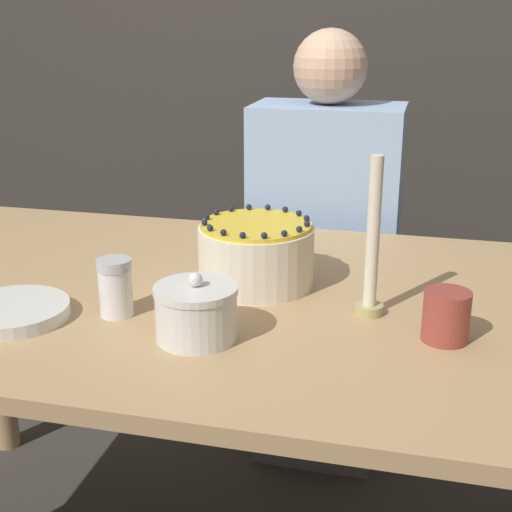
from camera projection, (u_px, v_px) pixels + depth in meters
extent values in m
cube|color=tan|center=(196.00, 296.00, 1.40)|extent=(1.63, 0.92, 0.03)
cylinder|color=#EFE5CC|center=(256.00, 256.00, 1.40)|extent=(0.23, 0.23, 0.12)
cylinder|color=yellow|center=(256.00, 225.00, 1.38)|extent=(0.22, 0.22, 0.01)
sphere|color=#191E3D|center=(307.00, 224.00, 1.35)|extent=(0.01, 0.01, 0.01)
sphere|color=#191E3D|center=(307.00, 218.00, 1.39)|extent=(0.01, 0.01, 0.01)
sphere|color=#191E3D|center=(299.00, 213.00, 1.42)|extent=(0.01, 0.01, 0.01)
sphere|color=#191E3D|center=(285.00, 209.00, 1.45)|extent=(0.01, 0.01, 0.01)
sphere|color=#191E3D|center=(268.00, 207.00, 1.46)|extent=(0.01, 0.01, 0.01)
sphere|color=#191E3D|center=(249.00, 207.00, 1.47)|extent=(0.01, 0.01, 0.01)
sphere|color=#191E3D|center=(231.00, 209.00, 1.45)|extent=(0.01, 0.01, 0.01)
sphere|color=#191E3D|center=(216.00, 212.00, 1.43)|extent=(0.01, 0.01, 0.01)
sphere|color=#191E3D|center=(207.00, 217.00, 1.40)|extent=(0.01, 0.01, 0.01)
sphere|color=#191E3D|center=(204.00, 222.00, 1.36)|extent=(0.01, 0.01, 0.01)
sphere|color=#191E3D|center=(210.00, 228.00, 1.32)|extent=(0.01, 0.01, 0.01)
sphere|color=#191E3D|center=(223.00, 232.00, 1.30)|extent=(0.01, 0.01, 0.01)
sphere|color=#191E3D|center=(243.00, 235.00, 1.28)|extent=(0.01, 0.01, 0.01)
sphere|color=#191E3D|center=(264.00, 235.00, 1.28)|extent=(0.01, 0.01, 0.01)
sphere|color=#191E3D|center=(284.00, 233.00, 1.29)|extent=(0.01, 0.01, 0.01)
sphere|color=#191E3D|center=(299.00, 229.00, 1.32)|extent=(0.01, 0.01, 0.01)
cylinder|color=silver|center=(196.00, 316.00, 1.17)|extent=(0.13, 0.13, 0.08)
cylinder|color=silver|center=(196.00, 290.00, 1.15)|extent=(0.14, 0.14, 0.01)
sphere|color=silver|center=(195.00, 280.00, 1.15)|extent=(0.02, 0.02, 0.02)
cylinder|color=white|center=(116.00, 292.00, 1.26)|extent=(0.06, 0.06, 0.09)
cylinder|color=silver|center=(114.00, 264.00, 1.24)|extent=(0.06, 0.06, 0.02)
cylinder|color=silver|center=(12.00, 316.00, 1.26)|extent=(0.20, 0.20, 0.01)
cylinder|color=silver|center=(12.00, 312.00, 1.26)|extent=(0.20, 0.20, 0.01)
cylinder|color=silver|center=(11.00, 307.00, 1.25)|extent=(0.20, 0.20, 0.01)
cylinder|color=tan|center=(369.00, 309.00, 1.27)|extent=(0.05, 0.05, 0.02)
cylinder|color=silver|center=(373.00, 232.00, 1.23)|extent=(0.02, 0.02, 0.27)
cylinder|color=#993D33|center=(446.00, 316.00, 1.16)|extent=(0.08, 0.08, 0.09)
cube|color=#595960|center=(320.00, 373.00, 2.13)|extent=(0.34, 0.34, 0.45)
cube|color=#99B7E0|center=(326.00, 209.00, 1.96)|extent=(0.40, 0.24, 0.57)
sphere|color=#D8AD8C|center=(330.00, 67.00, 1.84)|extent=(0.19, 0.19, 0.19)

